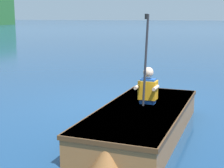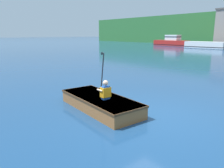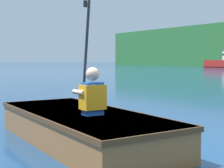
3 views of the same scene
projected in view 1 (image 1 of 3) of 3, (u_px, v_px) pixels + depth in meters
ground_plane at (119, 107)px, 7.01m from camera, size 300.00×300.00×0.00m
rowboat_foreground at (141, 120)px, 5.33m from camera, size 3.33×1.40×0.42m
person_paddler at (148, 87)px, 5.56m from camera, size 0.41×0.37×1.44m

